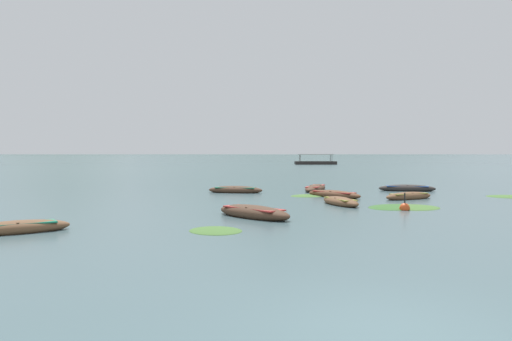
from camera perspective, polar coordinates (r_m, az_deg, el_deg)
name	(u,v)px	position (r m, az deg, el deg)	size (l,w,h in m)	color
ground_plane	(258,154)	(1506.96, 0.27, 1.95)	(6000.00, 6000.00, 0.00)	#476066
mountain_2	(68,116)	(1507.75, -21.07, 5.92)	(669.44, 669.44, 215.95)	#56665B
mountain_3	(281,98)	(1773.27, 2.94, 8.51)	(1464.88, 1464.88, 404.41)	#4C5B56
rowboat_0	(255,213)	(19.62, -0.10, -4.93)	(3.54, 3.67, 0.61)	#4C3323
rowboat_1	(317,188)	(33.79, 7.15, -2.06)	(2.42, 4.45, 0.51)	#4C3323
rowboat_2	(411,196)	(28.60, 17.61, -2.89)	(3.32, 2.34, 0.51)	brown
rowboat_3	(237,190)	(31.76, -2.23, -2.29)	(3.72, 1.79, 0.55)	#4C3323
rowboat_4	(342,202)	(24.62, 10.03, -3.61)	(1.92, 3.34, 0.50)	brown
rowboat_5	(336,194)	(28.88, 9.27, -2.77)	(3.27, 3.50, 0.50)	brown
rowboat_6	(409,188)	(34.67, 17.42, -2.02)	(3.88, 1.75, 0.55)	#2D2826
rowboat_7	(19,228)	(17.61, -25.96, -6.04)	(3.28, 2.60, 0.50)	brown
ferry_1	(317,162)	(111.66, 7.16, 0.94)	(9.36, 3.11, 2.54)	#2D2826
mooring_buoy	(406,208)	(23.02, 17.17, -4.21)	(0.46, 0.46, 0.93)	#DB4C1E
weed_patch_2	(217,231)	(16.30, -4.54, -7.04)	(1.92, 1.72, 0.14)	#477033
weed_patch_3	(399,207)	(24.17, 16.34, -4.15)	(3.20, 2.37, 0.14)	#38662D
weed_patch_4	(312,196)	(29.54, 6.57, -2.96)	(1.92, 2.57, 0.14)	#477033
weed_patch_5	(413,208)	(24.27, 17.83, -4.14)	(2.83, 2.58, 0.14)	#477033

